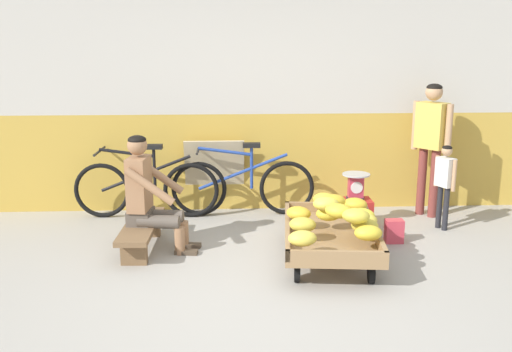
{
  "coord_description": "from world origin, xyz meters",
  "views": [
    {
      "loc": [
        -0.25,
        -4.28,
        2.09
      ],
      "look_at": [
        0.02,
        1.19,
        0.75
      ],
      "focal_mm": 41.46,
      "sensor_mm": 36.0,
      "label": 1
    }
  ],
  "objects_px": {
    "shopping_bag": "(394,231)",
    "bicycle_far_left": "(243,186)",
    "plastic_crate": "(355,213)",
    "customer_adult": "(431,135)",
    "customer_child": "(445,178)",
    "bicycle_near_left": "(146,188)",
    "sign_board": "(215,175)",
    "banana_cart": "(330,236)",
    "vendor_seated": "(148,194)",
    "weighing_scale": "(356,186)",
    "low_bench": "(141,230)"
  },
  "relations": [
    {
      "from": "weighing_scale",
      "to": "sign_board",
      "type": "xyz_separation_m",
      "value": [
        -1.55,
        0.68,
        -0.02
      ]
    },
    {
      "from": "banana_cart",
      "to": "bicycle_near_left",
      "type": "height_order",
      "value": "bicycle_near_left"
    },
    {
      "from": "vendor_seated",
      "to": "bicycle_near_left",
      "type": "relative_size",
      "value": 0.69
    },
    {
      "from": "banana_cart",
      "to": "shopping_bag",
      "type": "height_order",
      "value": "banana_cart"
    },
    {
      "from": "banana_cart",
      "to": "vendor_seated",
      "type": "bearing_deg",
      "value": 168.1
    },
    {
      "from": "customer_adult",
      "to": "banana_cart",
      "type": "bearing_deg",
      "value": -135.47
    },
    {
      "from": "plastic_crate",
      "to": "bicycle_near_left",
      "type": "xyz_separation_m",
      "value": [
        -2.33,
        0.43,
        0.2
      ]
    },
    {
      "from": "bicycle_near_left",
      "to": "customer_adult",
      "type": "distance_m",
      "value": 3.3
    },
    {
      "from": "plastic_crate",
      "to": "customer_child",
      "type": "xyz_separation_m",
      "value": [
        0.93,
        -0.15,
        0.42
      ]
    },
    {
      "from": "plastic_crate",
      "to": "customer_adult",
      "type": "bearing_deg",
      "value": 20.61
    },
    {
      "from": "customer_adult",
      "to": "customer_child",
      "type": "xyz_separation_m",
      "value": [
        0.01,
        -0.5,
        -0.38
      ]
    },
    {
      "from": "banana_cart",
      "to": "customer_adult",
      "type": "xyz_separation_m",
      "value": [
        1.36,
        1.34,
        0.71
      ]
    },
    {
      "from": "bicycle_near_left",
      "to": "bicycle_far_left",
      "type": "relative_size",
      "value": 1.0
    },
    {
      "from": "bicycle_near_left",
      "to": "vendor_seated",
      "type": "bearing_deg",
      "value": -80.79
    },
    {
      "from": "plastic_crate",
      "to": "customer_adult",
      "type": "xyz_separation_m",
      "value": [
        0.92,
        0.35,
        0.8
      ]
    },
    {
      "from": "low_bench",
      "to": "customer_child",
      "type": "xyz_separation_m",
      "value": [
        3.17,
        0.47,
        0.37
      ]
    },
    {
      "from": "sign_board",
      "to": "shopping_bag",
      "type": "bearing_deg",
      "value": -33.77
    },
    {
      "from": "vendor_seated",
      "to": "low_bench",
      "type": "bearing_deg",
      "value": 172.29
    },
    {
      "from": "vendor_seated",
      "to": "weighing_scale",
      "type": "bearing_deg",
      "value": 16.34
    },
    {
      "from": "bicycle_near_left",
      "to": "bicycle_far_left",
      "type": "distance_m",
      "value": 1.11
    },
    {
      "from": "banana_cart",
      "to": "shopping_bag",
      "type": "bearing_deg",
      "value": 31.43
    },
    {
      "from": "bicycle_far_left",
      "to": "customer_adult",
      "type": "bearing_deg",
      "value": -3.18
    },
    {
      "from": "vendor_seated",
      "to": "bicycle_far_left",
      "type": "height_order",
      "value": "vendor_seated"
    },
    {
      "from": "weighing_scale",
      "to": "bicycle_far_left",
      "type": "bearing_deg",
      "value": 159.15
    },
    {
      "from": "low_bench",
      "to": "vendor_seated",
      "type": "distance_m",
      "value": 0.38
    },
    {
      "from": "bicycle_far_left",
      "to": "shopping_bag",
      "type": "height_order",
      "value": "bicycle_far_left"
    },
    {
      "from": "plastic_crate",
      "to": "banana_cart",
      "type": "bearing_deg",
      "value": -114.07
    },
    {
      "from": "customer_adult",
      "to": "shopping_bag",
      "type": "height_order",
      "value": "customer_adult"
    },
    {
      "from": "customer_child",
      "to": "bicycle_far_left",
      "type": "bearing_deg",
      "value": 164.05
    },
    {
      "from": "vendor_seated",
      "to": "customer_adult",
      "type": "height_order",
      "value": "customer_adult"
    },
    {
      "from": "banana_cart",
      "to": "plastic_crate",
      "type": "relative_size",
      "value": 4.21
    },
    {
      "from": "customer_adult",
      "to": "vendor_seated",
      "type": "bearing_deg",
      "value": -162.34
    },
    {
      "from": "sign_board",
      "to": "bicycle_far_left",
      "type": "bearing_deg",
      "value": -33.72
    },
    {
      "from": "plastic_crate",
      "to": "bicycle_far_left",
      "type": "bearing_deg",
      "value": 159.19
    },
    {
      "from": "vendor_seated",
      "to": "bicycle_far_left",
      "type": "xyz_separation_m",
      "value": [
        0.94,
        1.1,
        -0.21
      ]
    },
    {
      "from": "shopping_bag",
      "to": "banana_cart",
      "type": "bearing_deg",
      "value": -148.57
    },
    {
      "from": "bicycle_far_left",
      "to": "customer_child",
      "type": "distance_m",
      "value": 2.24
    },
    {
      "from": "sign_board",
      "to": "shopping_bag",
      "type": "height_order",
      "value": "sign_board"
    },
    {
      "from": "weighing_scale",
      "to": "vendor_seated",
      "type": "bearing_deg",
      "value": -163.66
    },
    {
      "from": "shopping_bag",
      "to": "bicycle_far_left",
      "type": "bearing_deg",
      "value": 146.22
    },
    {
      "from": "vendor_seated",
      "to": "bicycle_near_left",
      "type": "height_order",
      "value": "vendor_seated"
    },
    {
      "from": "plastic_crate",
      "to": "weighing_scale",
      "type": "relative_size",
      "value": 1.2
    },
    {
      "from": "customer_child",
      "to": "low_bench",
      "type": "bearing_deg",
      "value": -171.52
    },
    {
      "from": "vendor_seated",
      "to": "bicycle_far_left",
      "type": "distance_m",
      "value": 1.46
    },
    {
      "from": "banana_cart",
      "to": "low_bench",
      "type": "distance_m",
      "value": 1.84
    },
    {
      "from": "low_bench",
      "to": "sign_board",
      "type": "distance_m",
      "value": 1.5
    },
    {
      "from": "bicycle_near_left",
      "to": "bicycle_far_left",
      "type": "height_order",
      "value": "same"
    },
    {
      "from": "vendor_seated",
      "to": "customer_adult",
      "type": "relative_size",
      "value": 0.75
    },
    {
      "from": "bicycle_near_left",
      "to": "sign_board",
      "type": "distance_m",
      "value": 0.83
    },
    {
      "from": "banana_cart",
      "to": "bicycle_far_left",
      "type": "relative_size",
      "value": 0.91
    }
  ]
}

